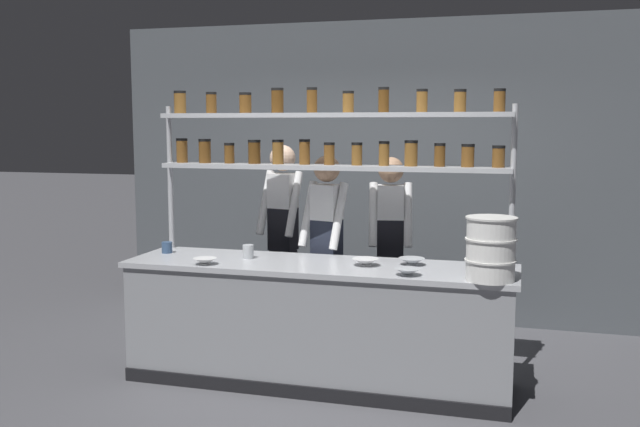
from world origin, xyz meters
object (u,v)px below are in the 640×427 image
chef_right (390,242)px  serving_cup_front (248,252)px  chef_center (326,243)px  prep_bowl_near_left (205,261)px  prep_bowl_center_front (407,272)px  spice_shelf_unit (327,146)px  prep_bowl_center_back (412,262)px  serving_cup_by_board (167,247)px  prep_bowl_near_right (365,262)px  chef_left (283,229)px  container_stack (491,249)px

chef_right → serving_cup_front: chef_right is taller
chef_center → prep_bowl_near_left: bearing=-116.0°
prep_bowl_center_front → serving_cup_front: serving_cup_front is taller
spice_shelf_unit → prep_bowl_center_back: size_ratio=14.48×
serving_cup_by_board → prep_bowl_near_right: bearing=-2.8°
prep_bowl_near_right → chef_right: bearing=87.6°
spice_shelf_unit → chef_left: spice_shelf_unit is taller
chef_left → chef_center: (0.47, -0.28, -0.05)m
serving_cup_front → chef_right: bearing=39.0°
chef_left → serving_cup_front: size_ratio=16.74×
spice_shelf_unit → prep_bowl_center_back: spice_shelf_unit is taller
chef_right → prep_bowl_near_right: 0.83m
spice_shelf_unit → chef_right: spice_shelf_unit is taller
chef_center → prep_bowl_near_right: size_ratio=8.63×
chef_left → prep_bowl_center_back: chef_left is taller
prep_bowl_center_back → container_stack: bearing=-33.1°
prep_bowl_center_back → chef_right: bearing=112.1°
chef_left → chef_center: 0.55m
prep_bowl_near_left → serving_cup_front: serving_cup_front is taller
prep_bowl_center_front → serving_cup_by_board: bearing=170.5°
prep_bowl_center_front → chef_center: bearing=134.7°
chef_left → serving_cup_by_board: (-0.73, -0.75, -0.07)m
spice_shelf_unit → prep_bowl_center_back: (0.70, -0.21, -0.84)m
chef_center → prep_bowl_near_right: chef_center is taller
prep_bowl_near_left → chef_center: bearing=49.4°
spice_shelf_unit → serving_cup_front: 1.02m
chef_right → prep_bowl_near_left: chef_right is taller
prep_bowl_near_left → serving_cup_by_board: (-0.50, 0.36, 0.02)m
chef_right → prep_bowl_center_back: 0.77m
chef_right → container_stack: size_ratio=3.95×
prep_bowl_center_front → prep_bowl_center_back: 0.37m
spice_shelf_unit → prep_bowl_near_left: size_ratio=15.89×
chef_left → prep_bowl_near_left: size_ratio=10.06×
serving_cup_by_board → prep_bowl_center_back: bearing=1.0°
container_stack → prep_bowl_center_front: size_ratio=2.35×
prep_bowl_near_left → prep_bowl_center_front: prep_bowl_center_front is taller
container_stack → serving_cup_front: (-1.84, 0.30, -0.16)m
spice_shelf_unit → chef_center: spice_shelf_unit is taller
spice_shelf_unit → serving_cup_front: spice_shelf_unit is taller
chef_left → serving_cup_front: chef_left is taller
chef_center → prep_bowl_near_left: (-0.71, -0.83, -0.04)m
chef_left → container_stack: size_ratio=4.16×
spice_shelf_unit → prep_bowl_near_right: spice_shelf_unit is taller
container_stack → serving_cup_front: 1.87m
spice_shelf_unit → serving_cup_front: (-0.56, -0.29, -0.81)m
chef_left → serving_cup_by_board: bearing=-123.1°
spice_shelf_unit → container_stack: bearing=-24.6°
serving_cup_front → serving_cup_by_board: (-0.72, 0.04, -0.01)m
prep_bowl_center_front → prep_bowl_center_back: size_ratio=0.94×
chef_center → prep_bowl_center_front: bearing=-30.7°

